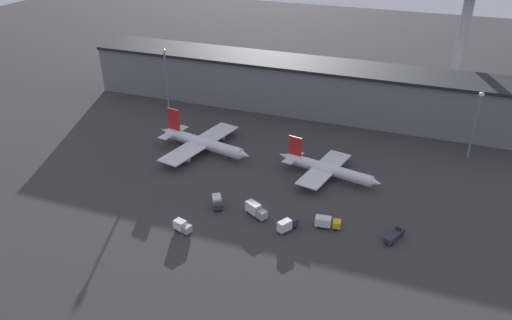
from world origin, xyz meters
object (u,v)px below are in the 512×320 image
at_px(service_vehicle_0, 256,210).
at_px(airplane_0, 203,143).
at_px(service_vehicle_4, 182,226).
at_px(service_vehicle_1, 327,222).
at_px(airplane_1, 327,169).
at_px(control_tower, 463,33).
at_px(service_vehicle_5, 394,235).
at_px(service_vehicle_3, 217,202).
at_px(service_vehicle_2, 287,225).

bearing_deg(service_vehicle_0, airplane_0, 164.87).
xyz_separation_m(service_vehicle_0, service_vehicle_4, (-16.12, -14.21, -0.27)).
bearing_deg(service_vehicle_1, service_vehicle_4, -164.08).
bearing_deg(airplane_0, service_vehicle_1, -17.70).
bearing_deg(airplane_1, airplane_0, -171.33).
bearing_deg(control_tower, airplane_1, -112.10).
height_order(service_vehicle_4, service_vehicle_5, service_vehicle_4).
bearing_deg(airplane_1, service_vehicle_0, -103.95).
bearing_deg(service_vehicle_5, service_vehicle_3, 115.24).
distance_m(airplane_1, service_vehicle_2, 32.71).
height_order(airplane_0, service_vehicle_4, airplane_0).
relative_size(airplane_0, control_tower, 0.76).
distance_m(airplane_1, service_vehicle_3, 38.65).
height_order(airplane_1, control_tower, control_tower).
xyz_separation_m(service_vehicle_2, service_vehicle_4, (-26.69, -10.55, -0.12)).
relative_size(airplane_0, service_vehicle_1, 5.37).
bearing_deg(service_vehicle_5, airplane_0, 90.65).
relative_size(service_vehicle_2, control_tower, 0.12).
bearing_deg(airplane_1, service_vehicle_1, -64.80).
bearing_deg(service_vehicle_5, service_vehicle_2, 125.74).
relative_size(airplane_1, service_vehicle_1, 4.96).
relative_size(service_vehicle_4, service_vehicle_5, 0.68).
bearing_deg(service_vehicle_3, airplane_0, -178.61).
distance_m(service_vehicle_2, control_tower, 129.70).
height_order(service_vehicle_2, service_vehicle_3, service_vehicle_2).
height_order(service_vehicle_0, service_vehicle_5, service_vehicle_0).
bearing_deg(service_vehicle_1, service_vehicle_5, -3.75).
height_order(service_vehicle_1, service_vehicle_4, service_vehicle_4).
bearing_deg(service_vehicle_1, service_vehicle_3, 174.40).
relative_size(airplane_0, service_vehicle_5, 4.86).
bearing_deg(service_vehicle_2, service_vehicle_4, 141.78).
height_order(airplane_0, service_vehicle_1, airplane_0).
relative_size(service_vehicle_1, service_vehicle_4, 1.33).
bearing_deg(service_vehicle_0, service_vehicle_2, 10.12).
xyz_separation_m(airplane_0, service_vehicle_3, (19.76, -30.85, -1.64)).
xyz_separation_m(service_vehicle_1, service_vehicle_4, (-36.51, -15.88, 0.06)).
bearing_deg(airplane_1, service_vehicle_3, -121.03).
height_order(airplane_0, service_vehicle_0, airplane_0).
bearing_deg(service_vehicle_2, service_vehicle_0, 101.10).
relative_size(airplane_1, service_vehicle_2, 5.65).
distance_m(airplane_1, service_vehicle_0, 32.06).
xyz_separation_m(service_vehicle_1, service_vehicle_3, (-32.74, -1.13, -0.06)).
bearing_deg(service_vehicle_3, service_vehicle_2, 48.36).
xyz_separation_m(airplane_1, service_vehicle_2, (-3.36, -32.52, -1.11)).
relative_size(service_vehicle_3, service_vehicle_5, 0.79).
bearing_deg(airplane_0, control_tower, 58.10).
distance_m(service_vehicle_5, control_tower, 117.95).
distance_m(service_vehicle_0, service_vehicle_5, 38.75).
xyz_separation_m(airplane_0, service_vehicle_0, (32.09, -31.39, -1.24)).
height_order(airplane_1, service_vehicle_0, airplane_1).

